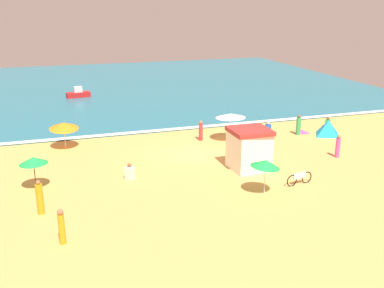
{
  "coord_description": "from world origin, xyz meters",
  "views": [
    {
      "loc": [
        -9.14,
        -28.19,
        10.15
      ],
      "look_at": [
        -0.03,
        -0.18,
        0.8
      ],
      "focal_mm": 41.81,
      "sensor_mm": 36.0,
      "label": 1
    }
  ],
  "objects_px": {
    "beach_umbrella_0": "(64,126)",
    "beachgoer_8": "(201,131)",
    "beachgoer_1": "(338,147)",
    "beach_umbrella_1": "(266,164)",
    "beachgoer_6": "(130,172)",
    "lifeguard_cabana": "(249,149)",
    "beach_umbrella_3": "(33,161)",
    "beachgoer_5": "(40,198)",
    "beachgoer_4": "(299,125)",
    "beachgoer_7": "(62,227)",
    "small_boat_0": "(78,94)",
    "beachgoer_10": "(268,128)",
    "beachgoer_2": "(328,123)",
    "beach_umbrella_2": "(231,116)",
    "parked_bicycle": "(299,178)",
    "beach_tent": "(328,128)"
  },
  "relations": [
    {
      "from": "lifeguard_cabana",
      "to": "beachgoer_2",
      "type": "height_order",
      "value": "lifeguard_cabana"
    },
    {
      "from": "beachgoer_1",
      "to": "beachgoer_6",
      "type": "height_order",
      "value": "beachgoer_1"
    },
    {
      "from": "beach_umbrella_3",
      "to": "beachgoer_2",
      "type": "relative_size",
      "value": 2.45
    },
    {
      "from": "beachgoer_10",
      "to": "beachgoer_6",
      "type": "bearing_deg",
      "value": -152.32
    },
    {
      "from": "lifeguard_cabana",
      "to": "beach_umbrella_3",
      "type": "relative_size",
      "value": 1.19
    },
    {
      "from": "lifeguard_cabana",
      "to": "parked_bicycle",
      "type": "height_order",
      "value": "lifeguard_cabana"
    },
    {
      "from": "lifeguard_cabana",
      "to": "beachgoer_5",
      "type": "distance_m",
      "value": 12.88
    },
    {
      "from": "beachgoer_4",
      "to": "lifeguard_cabana",
      "type": "bearing_deg",
      "value": -140.52
    },
    {
      "from": "parked_bicycle",
      "to": "beach_umbrella_3",
      "type": "bearing_deg",
      "value": 164.43
    },
    {
      "from": "beach_umbrella_2",
      "to": "beach_tent",
      "type": "xyz_separation_m",
      "value": [
        8.01,
        -1.04,
        -1.37
      ]
    },
    {
      "from": "beachgoer_5",
      "to": "beachgoer_8",
      "type": "height_order",
      "value": "beachgoer_5"
    },
    {
      "from": "beachgoer_2",
      "to": "beach_umbrella_1",
      "type": "bearing_deg",
      "value": -136.53
    },
    {
      "from": "beachgoer_2",
      "to": "beachgoer_8",
      "type": "bearing_deg",
      "value": -178.74
    },
    {
      "from": "beachgoer_1",
      "to": "beachgoer_8",
      "type": "height_order",
      "value": "beachgoer_1"
    },
    {
      "from": "beach_umbrella_0",
      "to": "beachgoer_8",
      "type": "distance_m",
      "value": 10.12
    },
    {
      "from": "beach_umbrella_0",
      "to": "beachgoer_2",
      "type": "relative_size",
      "value": 2.63
    },
    {
      "from": "beachgoer_8",
      "to": "beach_umbrella_2",
      "type": "bearing_deg",
      "value": -19.93
    },
    {
      "from": "beach_umbrella_0",
      "to": "beach_umbrella_3",
      "type": "distance_m",
      "value": 7.4
    },
    {
      "from": "parked_bicycle",
      "to": "beachgoer_7",
      "type": "relative_size",
      "value": 1.09
    },
    {
      "from": "lifeguard_cabana",
      "to": "beachgoer_10",
      "type": "xyz_separation_m",
      "value": [
        5.16,
        7.31,
        -0.98
      ]
    },
    {
      "from": "beachgoer_1",
      "to": "beachgoer_7",
      "type": "distance_m",
      "value": 19.44
    },
    {
      "from": "beachgoer_1",
      "to": "beachgoer_2",
      "type": "relative_size",
      "value": 1.75
    },
    {
      "from": "parked_bicycle",
      "to": "beach_umbrella_1",
      "type": "bearing_deg",
      "value": -167.46
    },
    {
      "from": "parked_bicycle",
      "to": "small_boat_0",
      "type": "bearing_deg",
      "value": 109.42
    },
    {
      "from": "beach_umbrella_0",
      "to": "small_boat_0",
      "type": "xyz_separation_m",
      "value": [
        2.29,
        18.11,
        -1.23
      ]
    },
    {
      "from": "beach_umbrella_0",
      "to": "beachgoer_8",
      "type": "height_order",
      "value": "beach_umbrella_0"
    },
    {
      "from": "beach_umbrella_2",
      "to": "beachgoer_2",
      "type": "distance_m",
      "value": 9.59
    },
    {
      "from": "parked_bicycle",
      "to": "beachgoer_8",
      "type": "xyz_separation_m",
      "value": [
        -2.61,
        10.04,
        0.38
      ]
    },
    {
      "from": "beachgoer_5",
      "to": "beachgoer_1",
      "type": "bearing_deg",
      "value": 8.08
    },
    {
      "from": "beachgoer_5",
      "to": "beachgoer_8",
      "type": "distance_m",
      "value": 15.02
    },
    {
      "from": "beachgoer_8",
      "to": "beachgoer_4",
      "type": "bearing_deg",
      "value": -6.89
    },
    {
      "from": "beach_umbrella_3",
      "to": "beachgoer_10",
      "type": "distance_m",
      "value": 19.22
    },
    {
      "from": "beachgoer_6",
      "to": "beachgoer_10",
      "type": "xyz_separation_m",
      "value": [
        12.68,
        6.65,
        -0.05
      ]
    },
    {
      "from": "beachgoer_4",
      "to": "beachgoer_5",
      "type": "bearing_deg",
      "value": -156.87
    },
    {
      "from": "beachgoer_10",
      "to": "small_boat_0",
      "type": "relative_size",
      "value": 0.33
    },
    {
      "from": "beach_umbrella_2",
      "to": "beachgoer_10",
      "type": "relative_size",
      "value": 3.72
    },
    {
      "from": "beachgoer_1",
      "to": "beachgoer_5",
      "type": "relative_size",
      "value": 0.88
    },
    {
      "from": "beachgoer_1",
      "to": "beach_umbrella_0",
      "type": "bearing_deg",
      "value": 156.19
    },
    {
      "from": "small_boat_0",
      "to": "beachgoer_8",
      "type": "bearing_deg",
      "value": -68.17
    },
    {
      "from": "beachgoer_4",
      "to": "small_boat_0",
      "type": "xyz_separation_m",
      "value": [
        -15.66,
        20.23,
        -0.27
      ]
    },
    {
      "from": "beach_umbrella_1",
      "to": "small_boat_0",
      "type": "xyz_separation_m",
      "value": [
        -7.79,
        29.88,
        -1.28
      ]
    },
    {
      "from": "beach_tent",
      "to": "beachgoer_2",
      "type": "xyz_separation_m",
      "value": [
        1.4,
        2.06,
        -0.22
      ]
    },
    {
      "from": "beach_umbrella_3",
      "to": "beachgoer_6",
      "type": "xyz_separation_m",
      "value": [
        5.37,
        -0.15,
        -1.29
      ]
    },
    {
      "from": "lifeguard_cabana",
      "to": "small_boat_0",
      "type": "xyz_separation_m",
      "value": [
        -8.6,
        26.06,
        -0.85
      ]
    },
    {
      "from": "beachgoer_2",
      "to": "beachgoer_8",
      "type": "height_order",
      "value": "beachgoer_8"
    },
    {
      "from": "beach_umbrella_0",
      "to": "parked_bicycle",
      "type": "height_order",
      "value": "beach_umbrella_0"
    },
    {
      "from": "beach_umbrella_1",
      "to": "beachgoer_1",
      "type": "bearing_deg",
      "value": 27.83
    },
    {
      "from": "beach_umbrella_1",
      "to": "beachgoer_6",
      "type": "bearing_deg",
      "value": 146.2
    },
    {
      "from": "beachgoer_7",
      "to": "beachgoer_8",
      "type": "distance_m",
      "value": 16.72
    },
    {
      "from": "beach_umbrella_0",
      "to": "beach_umbrella_2",
      "type": "relative_size",
      "value": 0.74
    }
  ]
}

